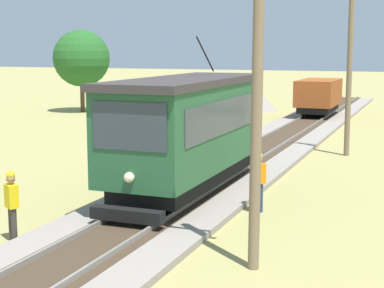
{
  "coord_description": "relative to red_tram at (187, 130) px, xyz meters",
  "views": [
    {
      "loc": [
        7.13,
        1.34,
        4.74
      ],
      "look_at": [
        -0.24,
        20.21,
        1.57
      ],
      "focal_mm": 57.66,
      "sensor_mm": 36.0,
      "label": 1
    }
  ],
  "objects": [
    {
      "name": "red_tram",
      "position": [
        0.0,
        0.0,
        0.0
      ],
      "size": [
        2.6,
        8.54,
        4.79
      ],
      "color": "#235633",
      "rests_on": "rail_right"
    },
    {
      "name": "freight_car",
      "position": [
        -0.0,
        23.87,
        -0.64
      ],
      "size": [
        2.4,
        5.2,
        2.31
      ],
      "color": "#93471E",
      "rests_on": "rail_right"
    },
    {
      "name": "utility_pole_near_tram",
      "position": [
        3.71,
        -5.37,
        1.69
      ],
      "size": [
        1.4,
        0.41,
        7.57
      ],
      "color": "#7A664C",
      "rests_on": "ground"
    },
    {
      "name": "utility_pole_mid",
      "position": [
        3.71,
        9.71,
        1.82
      ],
      "size": [
        1.4,
        0.36,
        7.83
      ],
      "color": "#7A664C",
      "rests_on": "ground"
    },
    {
      "name": "gravel_pile",
      "position": [
        -4.9,
        27.38,
        -1.52
      ],
      "size": [
        2.47,
        2.47,
        1.34
      ],
      "primitive_type": "cone",
      "color": "gray",
      "rests_on": "ground"
    },
    {
      "name": "track_worker",
      "position": [
        -2.34,
        -5.78,
        -1.21
      ],
      "size": [
        0.45,
        0.41,
        1.78
      ],
      "rotation": [
        0.0,
        0.0,
        1.0
      ],
      "color": "#38332D",
      "rests_on": "ground"
    },
    {
      "name": "second_worker",
      "position": [
        2.58,
        -0.95,
        -1.21
      ],
      "size": [
        0.43,
        0.44,
        1.78
      ],
      "rotation": [
        0.0,
        0.0,
        -0.75
      ],
      "color": "navy",
      "rests_on": "ground"
    },
    {
      "name": "tree_right_far",
      "position": [
        -17.18,
        21.92,
        1.78
      ],
      "size": [
        4.19,
        4.19,
        6.08
      ],
      "color": "#4C3823",
      "rests_on": "ground"
    }
  ]
}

